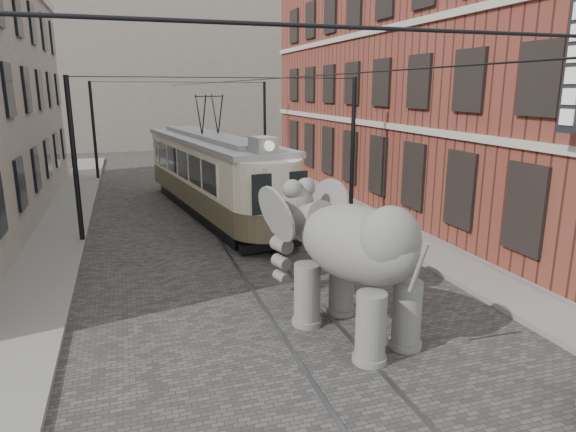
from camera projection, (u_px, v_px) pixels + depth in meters
name	position (u px, v px, depth m)	size (l,w,h in m)	color
ground	(273.00, 283.00, 14.88)	(120.00, 120.00, 0.00)	#464340
tram_rails	(273.00, 283.00, 14.88)	(1.54, 80.00, 0.02)	slate
sidewalk_right	(449.00, 261.00, 16.64)	(2.00, 60.00, 0.15)	slate
sidewalk_left	(29.00, 309.00, 12.95)	(2.00, 60.00, 0.15)	slate
brick_building	(436.00, 79.00, 24.99)	(8.00, 26.00, 12.00)	brown
distant_block	(161.00, 74.00, 50.15)	(28.00, 10.00, 14.00)	gray
catenary	(230.00, 160.00, 18.72)	(11.00, 30.20, 6.00)	black
tram	(211.00, 156.00, 22.72)	(2.74, 13.30, 5.28)	beige
elephant	(356.00, 265.00, 11.38)	(3.06, 5.55, 3.40)	slate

